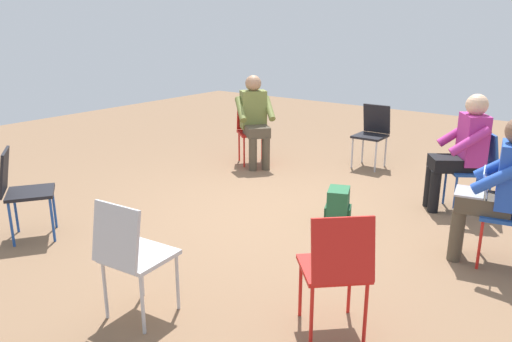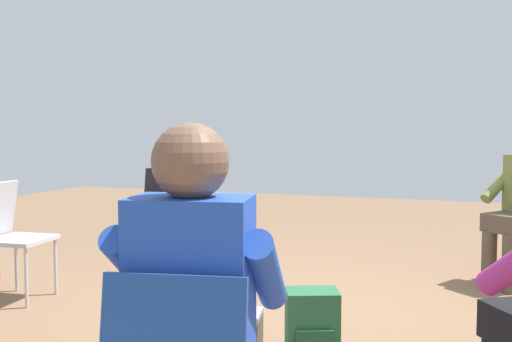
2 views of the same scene
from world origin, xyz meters
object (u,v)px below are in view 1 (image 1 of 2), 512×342
object	(u,v)px
chair_northeast	(21,187)
person_in_magenta	(463,147)
person_with_laptop	(499,183)
person_in_olive	(255,116)
chair_south	(372,131)
chair_southeast	(252,128)
backpack_near_laptop_user	(338,208)
chair_north	(131,252)
chair_northwest	(337,265)
chair_southwest	(477,165)

from	to	relation	value
chair_northeast	person_in_magenta	world-z (taller)	person_in_magenta
person_with_laptop	person_in_olive	bearing A→B (deg)	59.42
person_in_olive	chair_south	bearing A→B (deg)	164.76
chair_south	chair_southeast	distance (m)	1.67
chair_northeast	backpack_near_laptop_user	bearing A→B (deg)	78.21
chair_southeast	chair_north	bearing A→B (deg)	65.65
chair_south	person_in_olive	xyz separation A→B (m)	(1.32, 0.93, 0.20)
chair_northwest	chair_northeast	distance (m)	3.03
chair_northwest	person_with_laptop	size ratio (longest dim) A/B	0.69
person_with_laptop	backpack_near_laptop_user	world-z (taller)	person_with_laptop
chair_southwest	backpack_near_laptop_user	world-z (taller)	chair_southwest
chair_southwest	chair_northwest	bearing A→B (deg)	144.14
chair_southwest	chair_north	distance (m)	3.73
chair_northwest	chair_northeast	xyz separation A→B (m)	(3.01, 0.38, 0.00)
person_in_magenta	chair_northwest	bearing A→B (deg)	146.93
chair_northeast	person_in_olive	world-z (taller)	person_in_olive
chair_southwest	person_with_laptop	bearing A→B (deg)	166.49
chair_south	chair_north	bearing A→B (deg)	93.22
chair_southeast	person_with_laptop	distance (m)	3.71
chair_southeast	backpack_near_laptop_user	distance (m)	2.46
person_with_laptop	person_in_olive	distance (m)	3.55
chair_south	chair_southeast	bearing A→B (deg)	28.73
person_with_laptop	backpack_near_laptop_user	distance (m)	1.51
chair_north	backpack_near_laptop_user	xyz separation A→B (m)	(-0.29, -2.32, -0.34)
chair_northeast	chair_south	bearing A→B (deg)	104.38
person_with_laptop	backpack_near_laptop_user	size ratio (longest dim) A/B	3.44
person_in_magenta	backpack_near_laptop_user	world-z (taller)	person_in_magenta
person_in_magenta	chair_north	bearing A→B (deg)	127.97
chair_north	chair_southeast	bearing A→B (deg)	110.75
person_with_laptop	chair_southeast	bearing A→B (deg)	58.54
person_in_magenta	chair_south	bearing A→B (deg)	20.98
chair_north	person_in_magenta	size ratio (longest dim) A/B	0.69
chair_northeast	backpack_near_laptop_user	size ratio (longest dim) A/B	2.36
chair_southwest	chair_north	world-z (taller)	same
person_in_olive	chair_north	bearing A→B (deg)	64.64
chair_southeast	chair_north	xyz separation A→B (m)	(-1.78, 3.61, 0.00)
chair_north	backpack_near_laptop_user	world-z (taller)	chair_north
chair_north	chair_south	bearing A→B (deg)	88.81
chair_southwest	chair_northeast	xyz separation A→B (m)	(3.10, 3.26, 0.00)
chair_northwest	person_in_olive	world-z (taller)	person_in_olive
chair_northwest	chair_southwest	size ratio (longest dim) A/B	1.00
chair_south	chair_northeast	xyz separation A→B (m)	(1.51, 4.18, 0.00)
chair_southwest	chair_northeast	world-z (taller)	same
chair_southwest	chair_north	bearing A→B (deg)	126.39
chair_north	person_in_olive	size ratio (longest dim) A/B	0.69
person_with_laptop	person_in_magenta	size ratio (longest dim) A/B	1.00
chair_south	chair_southwest	bearing A→B (deg)	148.74
chair_northeast	chair_north	bearing A→B (deg)	26.30
person_in_olive	backpack_near_laptop_user	bearing A→B (deg)	97.95
chair_northwest	person_in_olive	size ratio (longest dim) A/B	0.69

